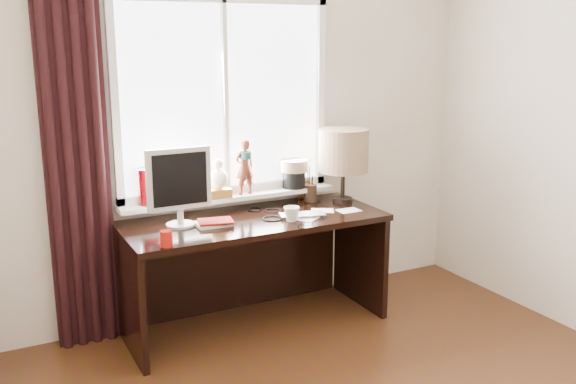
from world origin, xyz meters
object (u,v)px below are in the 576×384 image
mug (292,214)px  desk (249,250)px  red_cup (166,239)px  monitor (179,182)px  laptop (303,215)px  table_lamp (343,151)px

mug → desk: (-0.18, 0.27, -0.29)m
red_cup → monitor: (0.20, 0.35, 0.23)m
laptop → desk: (-0.29, 0.21, -0.26)m
desk → table_lamp: (0.73, 0.00, 0.61)m
red_cup → table_lamp: table_lamp is taller
laptop → desk: bearing=160.3°
laptop → table_lamp: 0.60m
red_cup → laptop: bearing=10.8°
monitor → table_lamp: table_lamp is taller
laptop → monitor: 0.83m
laptop → table_lamp: bearing=42.2°
monitor → table_lamp: bearing=2.4°
mug → table_lamp: size_ratio=0.19×
mug → monitor: monitor is taller
laptop → red_cup: size_ratio=3.22×
laptop → monitor: size_ratio=0.60×
laptop → desk: laptop is taller
monitor → desk: bearing=5.9°
red_cup → table_lamp: size_ratio=0.18×
mug → red_cup: mug is taller
desk → table_lamp: 0.95m
laptop → desk: 0.44m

